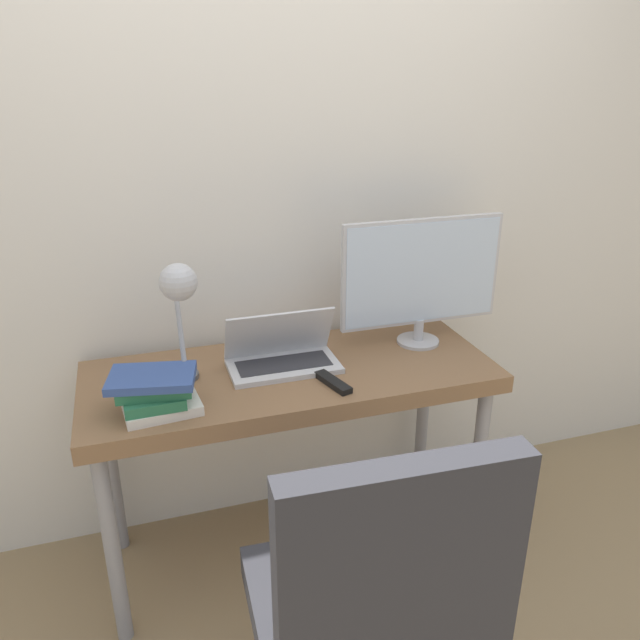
% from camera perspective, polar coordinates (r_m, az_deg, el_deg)
% --- Properties ---
extents(ground_plane, '(12.00, 12.00, 0.00)m').
position_cam_1_polar(ground_plane, '(2.39, -0.37, -24.41)').
color(ground_plane, '#937A56').
extents(wall_back, '(8.00, 0.05, 2.60)m').
position_cam_1_polar(wall_back, '(2.29, -5.22, 11.11)').
color(wall_back, silver).
rests_on(wall_back, ground_plane).
extents(desk, '(1.39, 0.56, 0.78)m').
position_cam_1_polar(desk, '(2.18, -2.64, -6.41)').
color(desk, brown).
rests_on(desk, ground_plane).
extents(laptop, '(0.37, 0.21, 0.20)m').
position_cam_1_polar(laptop, '(2.14, -3.48, -3.21)').
color(laptop, silver).
rests_on(laptop, desk).
extents(monitor, '(0.61, 0.16, 0.47)m').
position_cam_1_polar(monitor, '(2.27, 9.28, 3.99)').
color(monitor, '#B7B7BC').
rests_on(monitor, desk).
extents(desk_lamp, '(0.11, 0.28, 0.45)m').
position_cam_1_polar(desk_lamp, '(1.86, -12.77, 2.00)').
color(desk_lamp, '#4C4C51').
rests_on(desk_lamp, desk).
extents(office_chair, '(0.61, 0.62, 1.06)m').
position_cam_1_polar(office_chair, '(1.58, 5.15, -24.61)').
color(office_chair, black).
rests_on(office_chair, ground_plane).
extents(book_stack, '(0.28, 0.21, 0.12)m').
position_cam_1_polar(book_stack, '(1.93, -14.79, -6.37)').
color(book_stack, silver).
rests_on(book_stack, desk).
extents(tv_remote, '(0.08, 0.17, 0.02)m').
position_cam_1_polar(tv_remote, '(2.03, 1.20, -5.72)').
color(tv_remote, black).
rests_on(tv_remote, desk).
extents(game_controller, '(0.16, 0.10, 0.04)m').
position_cam_1_polar(game_controller, '(1.92, -14.17, -7.88)').
color(game_controller, black).
rests_on(game_controller, desk).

